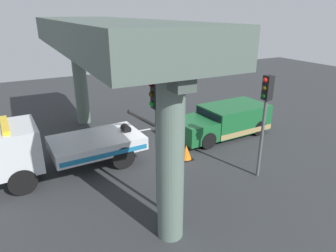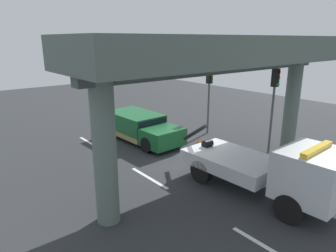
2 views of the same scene
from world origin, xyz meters
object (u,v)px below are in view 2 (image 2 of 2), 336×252
(tow_truck_white, at_px, (274,169))
(traffic_light_far, at_px, (274,93))
(towed_van_green, at_px, (141,128))
(traffic_cone_orange, at_px, (198,144))
(traffic_light_near, at_px, (209,87))

(tow_truck_white, xyz_separation_m, traffic_light_far, (-2.84, 4.12, 2.04))
(towed_van_green, height_order, traffic_light_far, traffic_light_far)
(traffic_cone_orange, bearing_deg, traffic_light_near, 124.71)
(tow_truck_white, bearing_deg, traffic_light_near, 150.72)
(traffic_light_near, height_order, traffic_cone_orange, traffic_light_near)
(towed_van_green, xyz_separation_m, traffic_light_near, (1.54, 4.15, 2.23))
(traffic_cone_orange, bearing_deg, towed_van_green, -155.35)
(tow_truck_white, height_order, traffic_cone_orange, tow_truck_white)
(tow_truck_white, distance_m, towed_van_green, 8.89)
(traffic_light_far, bearing_deg, tow_truck_white, -55.40)
(traffic_light_near, relative_size, traffic_cone_orange, 6.01)
(towed_van_green, relative_size, traffic_cone_orange, 7.71)
(towed_van_green, relative_size, traffic_light_far, 1.19)
(traffic_light_near, xyz_separation_m, traffic_cone_orange, (1.81, -2.62, -2.68))
(tow_truck_white, relative_size, towed_van_green, 1.38)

